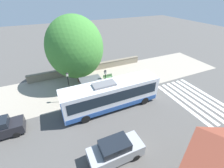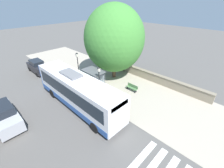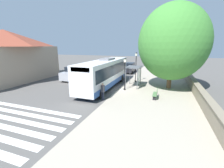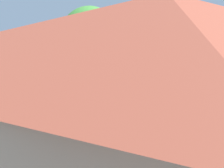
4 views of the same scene
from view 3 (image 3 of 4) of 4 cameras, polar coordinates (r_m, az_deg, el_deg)
ground_plane at (r=18.36m, az=2.47°, el=-2.00°), size 120.00×120.00×0.00m
sidewalk_plaza at (r=17.63m, az=16.61°, el=-3.26°), size 9.00×44.00×0.02m
crosswalk_stripes at (r=13.06m, az=-35.40°, el=-11.74°), size 9.00×5.25×0.01m
stone_wall at (r=17.78m, az=29.87°, el=-2.40°), size 0.60×20.00×1.23m
background_building at (r=26.44m, az=-35.05°, el=8.81°), size 7.17×14.24×7.36m
bus at (r=18.87m, az=-2.72°, el=4.32°), size 2.68×11.62×3.64m
bus_shelter at (r=19.23m, az=8.72°, el=5.17°), size 1.75×2.74×2.60m
pedestrian at (r=14.44m, az=-3.54°, el=-2.34°), size 0.34×0.23×1.74m
bench at (r=15.68m, az=16.25°, el=-3.65°), size 0.40×1.54×0.88m
street_lamp_near at (r=17.62m, az=4.94°, el=4.89°), size 0.28×0.28×3.83m
street_lamp_far at (r=21.97m, az=9.10°, el=7.30°), size 0.28×0.28×4.27m
shade_tree at (r=19.32m, az=22.14°, el=14.33°), size 7.94×7.94×9.87m
parked_car_behind_bus at (r=29.99m, az=6.79°, el=6.16°), size 1.86×4.46×1.94m
parked_car_far_lane at (r=24.05m, az=-14.47°, el=3.95°), size 1.99×4.64×2.10m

